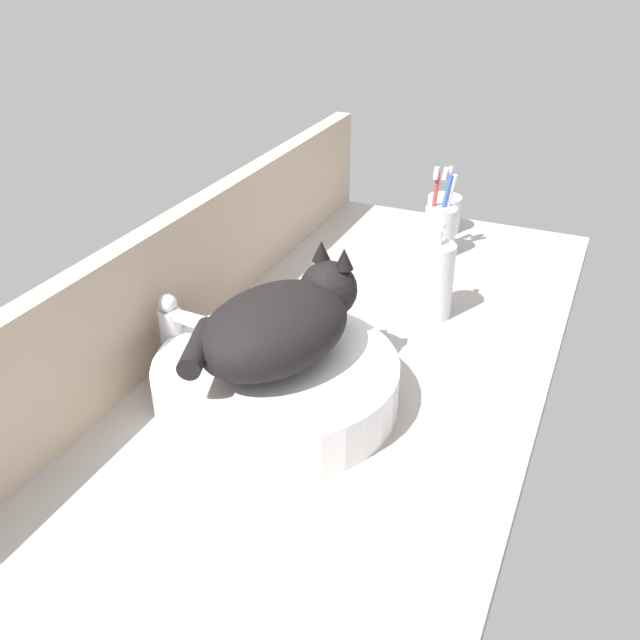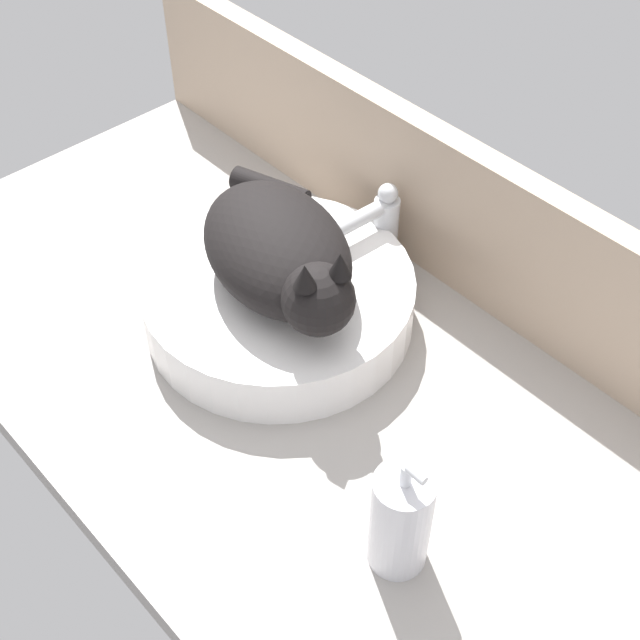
% 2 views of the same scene
% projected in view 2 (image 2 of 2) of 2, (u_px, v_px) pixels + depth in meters
% --- Properties ---
extents(ground_plane, '(1.38, 0.62, 0.04)m').
position_uv_depth(ground_plane, '(325.00, 416.00, 1.11)').
color(ground_plane, '#9E9993').
extents(backsplash_panel, '(1.38, 0.04, 0.22)m').
position_uv_depth(backsplash_panel, '(490.00, 234.00, 1.16)').
color(backsplash_panel, tan).
rests_on(backsplash_panel, ground_plane).
extents(sink_basin, '(0.36, 0.36, 0.07)m').
position_uv_depth(sink_basin, '(279.00, 300.00, 1.18)').
color(sink_basin, white).
rests_on(sink_basin, ground_plane).
extents(cat, '(0.31, 0.23, 0.14)m').
position_uv_depth(cat, '(282.00, 253.00, 1.10)').
color(cat, black).
rests_on(cat, sink_basin).
extents(faucet, '(0.04, 0.12, 0.14)m').
position_uv_depth(faucet, '(380.00, 225.00, 1.23)').
color(faucet, silver).
rests_on(faucet, ground_plane).
extents(soap_dispenser, '(0.06, 0.06, 0.17)m').
position_uv_depth(soap_dispenser, '(401.00, 520.00, 0.91)').
color(soap_dispenser, silver).
rests_on(soap_dispenser, ground_plane).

